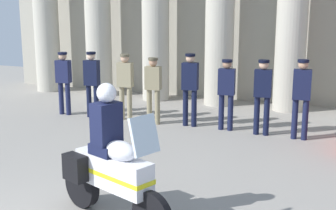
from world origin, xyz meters
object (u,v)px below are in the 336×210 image
at_px(officer_in_row_6, 263,91).
at_px(officer_in_row_2, 125,81).
at_px(officer_in_row_0, 64,78).
at_px(officer_in_row_4, 190,84).
at_px(officer_in_row_1, 92,79).
at_px(motorcycle_with_rider, 110,165).
at_px(officer_in_row_5, 226,89).
at_px(officer_in_row_3, 153,85).
at_px(officer_in_row_7, 302,93).

bearing_deg(officer_in_row_6, officer_in_row_2, -7.26).
height_order(officer_in_row_0, officer_in_row_4, officer_in_row_4).
distance_m(officer_in_row_1, motorcycle_with_rider, 6.07).
bearing_deg(officer_in_row_6, officer_in_row_5, -12.35).
bearing_deg(officer_in_row_6, officer_in_row_3, -5.29).
distance_m(officer_in_row_5, officer_in_row_7, 1.71).
distance_m(officer_in_row_3, officer_in_row_4, 0.92).
xyz_separation_m(officer_in_row_0, officer_in_row_6, (5.29, 0.03, 0.02)).
xyz_separation_m(officer_in_row_1, officer_in_row_2, (0.92, 0.10, -0.01)).
relative_size(officer_in_row_3, motorcycle_with_rider, 0.83).
relative_size(officer_in_row_3, officer_in_row_7, 0.94).
height_order(officer_in_row_3, motorcycle_with_rider, motorcycle_with_rider).
height_order(officer_in_row_1, officer_in_row_7, officer_in_row_7).
bearing_deg(officer_in_row_6, motorcycle_with_rider, 72.48).
distance_m(officer_in_row_0, officer_in_row_1, 0.87).
xyz_separation_m(officer_in_row_1, motorcycle_with_rider, (3.39, -5.02, -0.22)).
distance_m(officer_in_row_4, officer_in_row_6, 1.77).
xyz_separation_m(officer_in_row_1, officer_in_row_6, (4.42, 0.02, -0.00)).
bearing_deg(officer_in_row_3, officer_in_row_0, -5.96).
bearing_deg(officer_in_row_1, officer_in_row_3, 173.64).
height_order(officer_in_row_6, officer_in_row_7, officer_in_row_7).
distance_m(officer_in_row_5, officer_in_row_6, 0.86).
distance_m(officer_in_row_4, officer_in_row_5, 0.91).
bearing_deg(officer_in_row_4, officer_in_row_1, -3.18).
bearing_deg(motorcycle_with_rider, officer_in_row_1, 144.77).
relative_size(officer_in_row_6, motorcycle_with_rider, 0.86).
distance_m(officer_in_row_1, officer_in_row_5, 3.57).
xyz_separation_m(officer_in_row_7, motorcycle_with_rider, (-1.88, -5.00, -0.24)).
bearing_deg(officer_in_row_0, officer_in_row_4, 176.34).
xyz_separation_m(officer_in_row_0, officer_in_row_7, (6.14, -0.01, 0.04)).
height_order(officer_in_row_2, officer_in_row_6, officer_in_row_6).
bearing_deg(officer_in_row_1, motorcycle_with_rider, 118.08).
relative_size(officer_in_row_1, officer_in_row_7, 0.98).
xyz_separation_m(officer_in_row_6, officer_in_row_7, (0.84, -0.04, 0.03)).
relative_size(officer_in_row_5, officer_in_row_6, 0.98).
distance_m(officer_in_row_1, officer_in_row_4, 2.66).
distance_m(officer_in_row_1, officer_in_row_3, 1.75).
relative_size(officer_in_row_5, motorcycle_with_rider, 0.84).
bearing_deg(officer_in_row_2, officer_in_row_5, 174.41).
height_order(officer_in_row_2, officer_in_row_4, officer_in_row_4).
xyz_separation_m(officer_in_row_1, officer_in_row_5, (3.57, 0.11, -0.03)).
relative_size(officer_in_row_4, officer_in_row_7, 1.00).
distance_m(officer_in_row_2, officer_in_row_7, 4.35).
distance_m(officer_in_row_2, motorcycle_with_rider, 5.69).
xyz_separation_m(officer_in_row_0, officer_in_row_1, (0.87, 0.01, 0.02)).
bearing_deg(officer_in_row_5, officer_in_row_3, -1.94).
height_order(officer_in_row_5, officer_in_row_7, officer_in_row_7).
height_order(officer_in_row_1, motorcycle_with_rider, motorcycle_with_rider).
distance_m(officer_in_row_2, officer_in_row_4, 1.74).
relative_size(officer_in_row_2, officer_in_row_6, 0.99).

